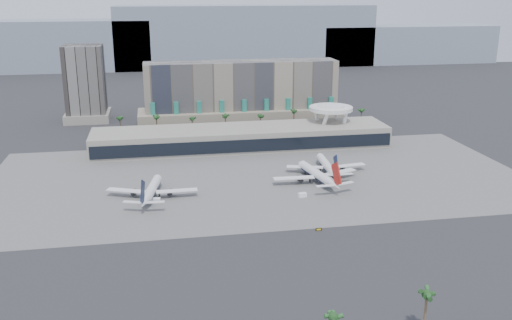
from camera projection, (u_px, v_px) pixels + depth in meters
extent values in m
plane|color=#232326|center=(284.00, 220.00, 227.42)|extent=(900.00, 900.00, 0.00)
cube|color=#5B5B59|center=(259.00, 177.00, 279.23)|extent=(260.00, 130.00, 0.06)
cube|color=gray|center=(32.00, 46.00, 631.73)|extent=(260.00, 60.00, 55.00)
cube|color=gray|center=(245.00, 36.00, 670.28)|extent=(300.00, 60.00, 70.00)
cube|color=gray|center=(404.00, 44.00, 707.82)|extent=(220.00, 60.00, 45.00)
cube|color=gray|center=(241.00, 92.00, 387.92)|extent=(130.00, 22.00, 42.00)
cube|color=tan|center=(242.00, 116.00, 390.66)|extent=(140.00, 30.00, 10.00)
cube|color=#247C68|center=(153.00, 116.00, 369.90)|extent=(3.00, 2.00, 18.00)
cube|color=#247C68|center=(176.00, 116.00, 372.45)|extent=(3.00, 2.00, 18.00)
cube|color=#247C68|center=(199.00, 115.00, 374.99)|extent=(3.00, 2.00, 18.00)
cube|color=#247C68|center=(222.00, 114.00, 377.54)|extent=(3.00, 2.00, 18.00)
cube|color=#247C68|center=(244.00, 113.00, 380.08)|extent=(3.00, 2.00, 18.00)
cube|color=#247C68|center=(266.00, 112.00, 382.63)|extent=(3.00, 2.00, 18.00)
cube|color=#247C68|center=(288.00, 111.00, 385.17)|extent=(3.00, 2.00, 18.00)
cube|color=#247C68|center=(310.00, 111.00, 387.72)|extent=(3.00, 2.00, 18.00)
cube|color=#247C68|center=(331.00, 110.00, 390.26)|extent=(3.00, 2.00, 18.00)
cube|color=black|center=(85.00, 83.00, 392.21)|extent=(26.00, 26.00, 52.00)
cube|color=#A49D90|center=(88.00, 116.00, 398.86)|extent=(30.00, 30.00, 6.00)
cube|color=#A49D90|center=(242.00, 138.00, 329.32)|extent=(170.00, 32.00, 12.00)
cube|color=black|center=(246.00, 146.00, 314.20)|extent=(168.00, 0.60, 7.00)
cube|color=black|center=(242.00, 126.00, 327.23)|extent=(170.00, 12.00, 2.50)
cylinder|color=white|center=(337.00, 120.00, 349.93)|extent=(6.98, 6.99, 21.89)
cylinder|color=white|center=(317.00, 121.00, 347.78)|extent=(6.98, 6.99, 21.89)
cylinder|color=white|center=(323.00, 126.00, 335.78)|extent=(6.98, 6.99, 21.89)
cylinder|color=white|center=(344.00, 125.00, 337.94)|extent=(6.98, 6.99, 21.89)
cylinder|color=white|center=(331.00, 108.00, 340.26)|extent=(26.00, 26.00, 2.20)
cylinder|color=white|center=(331.00, 106.00, 339.88)|extent=(16.00, 16.00, 1.20)
cylinder|color=brown|center=(121.00, 129.00, 350.42)|extent=(0.70, 0.70, 12.00)
sphere|color=#1D431B|center=(120.00, 120.00, 348.77)|extent=(2.80, 2.80, 2.80)
cylinder|color=brown|center=(157.00, 127.00, 354.15)|extent=(0.70, 0.70, 12.00)
sphere|color=#1D431B|center=(156.00, 118.00, 352.51)|extent=(2.80, 2.80, 2.80)
cylinder|color=brown|center=(192.00, 126.00, 357.89)|extent=(0.70, 0.70, 12.00)
sphere|color=#1D431B|center=(192.00, 117.00, 356.24)|extent=(2.80, 2.80, 2.80)
cylinder|color=brown|center=(225.00, 124.00, 361.45)|extent=(0.70, 0.70, 12.00)
sphere|color=#1D431B|center=(225.00, 116.00, 359.80)|extent=(2.80, 2.80, 2.80)
cylinder|color=brown|center=(261.00, 123.00, 365.35)|extent=(0.70, 0.70, 12.00)
sphere|color=#1D431B|center=(261.00, 114.00, 363.70)|extent=(2.80, 2.80, 2.80)
cylinder|color=brown|center=(294.00, 122.00, 369.08)|extent=(0.70, 0.70, 12.00)
sphere|color=#1D431B|center=(295.00, 113.00, 367.43)|extent=(2.80, 2.80, 2.80)
cylinder|color=brown|center=(327.00, 120.00, 372.81)|extent=(0.70, 0.70, 12.00)
sphere|color=#1D431B|center=(327.00, 112.00, 371.17)|extent=(2.80, 2.80, 2.80)
cylinder|color=brown|center=(360.00, 119.00, 376.72)|extent=(0.70, 0.70, 12.00)
sphere|color=#1D431B|center=(361.00, 110.00, 375.07)|extent=(2.80, 2.80, 2.80)
cylinder|color=white|center=(152.00, 189.00, 252.81)|extent=(9.12, 27.79, 4.04)
cylinder|color=#0F1834|center=(152.00, 189.00, 252.85)|extent=(8.94, 27.24, 3.95)
cone|color=white|center=(158.00, 177.00, 267.91)|extent=(4.81, 5.22, 4.04)
cone|color=white|center=(144.00, 202.00, 235.68)|extent=(5.66, 9.68, 4.04)
cube|color=white|center=(127.00, 191.00, 252.12)|extent=(18.31, 10.76, 0.35)
cube|color=white|center=(177.00, 191.00, 251.91)|extent=(18.24, 4.42, 0.35)
cylinder|color=black|center=(134.00, 192.00, 252.87)|extent=(2.94, 4.38, 2.22)
cylinder|color=black|center=(170.00, 192.00, 252.71)|extent=(2.94, 4.38, 2.22)
cube|color=#0F1834|center=(143.00, 192.00, 232.72)|extent=(2.21, 9.09, 10.62)
cube|color=white|center=(133.00, 202.00, 234.62)|extent=(8.36, 4.70, 0.25)
cube|color=white|center=(155.00, 202.00, 234.53)|extent=(8.17, 2.61, 0.25)
cylinder|color=black|center=(157.00, 186.00, 263.90)|extent=(0.50, 0.50, 1.61)
cylinder|color=black|center=(145.00, 195.00, 252.69)|extent=(0.71, 0.71, 1.61)
cylinder|color=black|center=(159.00, 195.00, 252.63)|extent=(0.71, 0.71, 1.61)
cylinder|color=white|center=(315.00, 173.00, 272.98)|extent=(9.46, 29.65, 4.30)
cylinder|color=#0F1834|center=(315.00, 174.00, 273.03)|extent=(9.27, 29.06, 4.22)
cone|color=white|center=(301.00, 164.00, 288.08)|extent=(5.10, 5.53, 4.30)
cone|color=white|center=(334.00, 185.00, 255.86)|extent=(5.96, 10.30, 4.30)
cube|color=white|center=(294.00, 178.00, 268.25)|extent=(19.49, 4.90, 0.38)
cube|color=white|center=(338.00, 172.00, 276.16)|extent=(19.56, 11.32, 0.38)
cylinder|color=black|center=(300.00, 179.00, 270.12)|extent=(3.10, 4.66, 2.37)
cylinder|color=black|center=(332.00, 175.00, 275.88)|extent=(3.10, 4.66, 2.37)
cube|color=#AF1B14|center=(336.00, 174.00, 252.80)|extent=(2.27, 9.71, 11.33)
cube|color=white|center=(326.00, 186.00, 253.12)|extent=(8.69, 2.70, 0.27)
cube|color=white|center=(345.00, 183.00, 256.36)|extent=(8.92, 4.94, 0.27)
cylinder|color=black|center=(305.00, 172.00, 284.12)|extent=(0.54, 0.54, 1.72)
cylinder|color=black|center=(310.00, 181.00, 271.74)|extent=(0.75, 0.75, 1.72)
cylinder|color=black|center=(323.00, 179.00, 274.04)|extent=(0.75, 0.75, 1.72)
cylinder|color=white|center=(326.00, 164.00, 287.37)|extent=(5.80, 27.66, 4.03)
cylinder|color=#0F1834|center=(326.00, 165.00, 287.41)|extent=(5.69, 27.11, 3.95)
cone|color=white|center=(319.00, 156.00, 302.34)|extent=(4.31, 4.78, 4.03)
cone|color=white|center=(335.00, 175.00, 270.39)|extent=(4.61, 9.30, 4.03)
cube|color=white|center=(305.00, 167.00, 285.39)|extent=(18.53, 8.79, 0.35)
cube|color=white|center=(348.00, 165.00, 287.78)|extent=(18.51, 6.59, 0.35)
cylinder|color=black|center=(310.00, 168.00, 286.48)|extent=(2.47, 4.16, 2.21)
cylinder|color=black|center=(342.00, 167.00, 288.22)|extent=(2.47, 4.16, 2.21)
cube|color=#0F1834|center=(336.00, 165.00, 267.44)|extent=(1.10, 9.16, 10.60)
cube|color=white|center=(326.00, 175.00, 268.80)|extent=(8.34, 3.80, 0.25)
cube|color=white|center=(345.00, 174.00, 269.78)|extent=(8.20, 2.81, 0.25)
cylinder|color=black|center=(321.00, 164.00, 298.37)|extent=(0.50, 0.50, 1.61)
cylinder|color=black|center=(320.00, 171.00, 286.88)|extent=(0.70, 0.70, 1.61)
cylinder|color=black|center=(333.00, 170.00, 287.57)|extent=(0.70, 0.70, 1.61)
cube|color=white|center=(155.00, 200.00, 246.07)|extent=(4.44, 2.62, 2.05)
cube|color=white|center=(302.00, 195.00, 252.72)|extent=(3.84, 2.56, 1.84)
cube|color=black|center=(319.00, 229.00, 217.72)|extent=(2.35, 0.32, 1.07)
cube|color=gold|center=(319.00, 229.00, 217.54)|extent=(1.71, 0.06, 0.64)
cylinder|color=black|center=(316.00, 230.00, 217.64)|extent=(0.13, 0.13, 0.64)
cylinder|color=black|center=(321.00, 230.00, 217.93)|extent=(0.13, 0.13, 0.64)
sphere|color=#1D431B|center=(334.00, 317.00, 145.28)|extent=(2.80, 2.80, 2.80)
cylinder|color=brown|center=(425.00, 313.00, 151.96)|extent=(0.70, 0.70, 11.67)
sphere|color=#1D431B|center=(427.00, 294.00, 150.36)|extent=(2.80, 2.80, 2.80)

